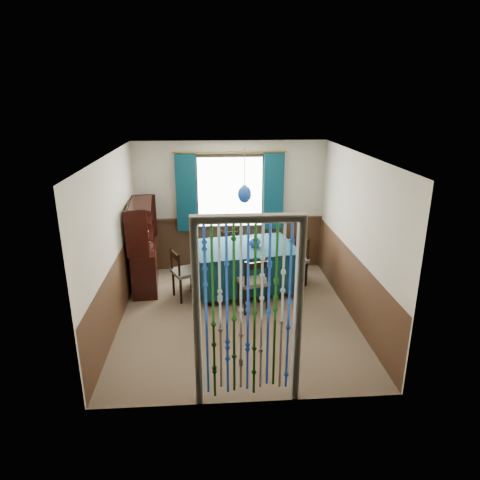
{
  "coord_description": "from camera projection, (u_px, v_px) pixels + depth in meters",
  "views": [
    {
      "loc": [
        -0.36,
        -5.97,
        3.29
      ],
      "look_at": [
        0.1,
        0.61,
        1.05
      ],
      "focal_mm": 32.0,
      "sensor_mm": 36.0,
      "label": 1
    }
  ],
  "objects": [
    {
      "name": "chair_left",
      "position": [
        184.0,
        272.0,
        7.17
      ],
      "size": [
        0.55,
        0.56,
        0.87
      ],
      "rotation": [
        0.0,
        0.0,
        -1.14
      ],
      "color": "black",
      "rests_on": "floor"
    },
    {
      "name": "wainscot_left",
      "position": [
        119.0,
        290.0,
        6.44
      ],
      "size": [
        0.0,
        4.0,
        4.0
      ],
      "primitive_type": "plane",
      "rotation": [
        1.57,
        0.0,
        1.57
      ],
      "color": "#422919",
      "rests_on": "ground"
    },
    {
      "name": "wall_back",
      "position": [
        230.0,
        207.0,
        8.2
      ],
      "size": [
        3.6,
        0.0,
        3.6
      ],
      "primitive_type": "plane",
      "rotation": [
        1.57,
        0.0,
        0.0
      ],
      "color": "beige",
      "rests_on": "ground"
    },
    {
      "name": "wainscot_right",
      "position": [
        350.0,
        283.0,
        6.68
      ],
      "size": [
        0.0,
        4.0,
        4.0
      ],
      "primitive_type": "plane",
      "rotation": [
        1.57,
        0.0,
        -1.57
      ],
      "color": "#422919",
      "rests_on": "ground"
    },
    {
      "name": "chair_near",
      "position": [
        253.0,
        282.0,
        6.77
      ],
      "size": [
        0.54,
        0.52,
        0.9
      ],
      "rotation": [
        0.0,
        0.0,
        0.25
      ],
      "color": "black",
      "rests_on": "floor"
    },
    {
      "name": "window",
      "position": [
        230.0,
        192.0,
        8.06
      ],
      "size": [
        1.32,
        0.12,
        1.42
      ],
      "primitive_type": "cube",
      "color": "black",
      "rests_on": "wall_back"
    },
    {
      "name": "ceiling",
      "position": [
        236.0,
        155.0,
        5.91
      ],
      "size": [
        4.0,
        4.0,
        0.0
      ],
      "primitive_type": "plane",
      "rotation": [
        3.14,
        0.0,
        0.0
      ],
      "color": "silver",
      "rests_on": "ground"
    },
    {
      "name": "chair_right",
      "position": [
        294.0,
        259.0,
        7.7
      ],
      "size": [
        0.57,
        0.58,
        0.9
      ],
      "rotation": [
        0.0,
        0.0,
        1.96
      ],
      "color": "black",
      "rests_on": "floor"
    },
    {
      "name": "vase_sideboard",
      "position": [
        148.0,
        236.0,
        7.67
      ],
      "size": [
        0.25,
        0.25,
        0.2
      ],
      "primitive_type": "imported",
      "rotation": [
        0.0,
        0.0,
        -0.36
      ],
      "color": "beige",
      "rests_on": "sideboard"
    },
    {
      "name": "dining_table",
      "position": [
        244.0,
        265.0,
        7.45
      ],
      "size": [
        1.88,
        1.45,
        0.83
      ],
      "rotation": [
        0.0,
        0.0,
        0.17
      ],
      "color": "#0B303D",
      "rests_on": "floor"
    },
    {
      "name": "floor",
      "position": [
        237.0,
        315.0,
        6.72
      ],
      "size": [
        4.0,
        4.0,
        0.0
      ],
      "primitive_type": "plane",
      "color": "brown",
      "rests_on": "ground"
    },
    {
      "name": "doorway",
      "position": [
        248.0,
        317.0,
        4.55
      ],
      "size": [
        1.16,
        0.12,
        2.18
      ],
      "primitive_type": null,
      "color": "silver",
      "rests_on": "ground"
    },
    {
      "name": "vase_table",
      "position": [
        255.0,
        241.0,
        7.3
      ],
      "size": [
        0.25,
        0.25,
        0.2
      ],
      "primitive_type": "imported",
      "rotation": [
        0.0,
        0.0,
        0.43
      ],
      "color": "#173FA0",
      "rests_on": "dining_table"
    },
    {
      "name": "wainscot_back",
      "position": [
        230.0,
        244.0,
        8.43
      ],
      "size": [
        3.6,
        0.0,
        3.6
      ],
      "primitive_type": "plane",
      "rotation": [
        1.57,
        0.0,
        0.0
      ],
      "color": "#422919",
      "rests_on": "ground"
    },
    {
      "name": "wainscot_front",
      "position": [
        248.0,
        363.0,
        4.68
      ],
      "size": [
        3.6,
        0.0,
        3.6
      ],
      "primitive_type": "plane",
      "rotation": [
        -1.57,
        0.0,
        0.0
      ],
      "color": "#422919",
      "rests_on": "ground"
    },
    {
      "name": "bowl_shelf",
      "position": [
        143.0,
        232.0,
        7.19
      ],
      "size": [
        0.23,
        0.23,
        0.05
      ],
      "primitive_type": "imported",
      "rotation": [
        0.0,
        0.0,
        0.15
      ],
      "color": "beige",
      "rests_on": "sideboard"
    },
    {
      "name": "pendant_lamp",
      "position": [
        244.0,
        194.0,
        7.04
      ],
      "size": [
        0.23,
        0.23,
        0.91
      ],
      "color": "olive",
      "rests_on": "ceiling"
    },
    {
      "name": "wall_left",
      "position": [
        113.0,
        243.0,
        6.2
      ],
      "size": [
        0.0,
        4.0,
        4.0
      ],
      "primitive_type": "plane",
      "rotation": [
        1.57,
        0.0,
        1.57
      ],
      "color": "beige",
      "rests_on": "ground"
    },
    {
      "name": "sideboard",
      "position": [
        144.0,
        258.0,
        7.57
      ],
      "size": [
        0.53,
        1.23,
        1.56
      ],
      "rotation": [
        0.0,
        0.0,
        0.1
      ],
      "color": "black",
      "rests_on": "floor"
    },
    {
      "name": "wall_right",
      "position": [
        356.0,
        238.0,
        6.44
      ],
      "size": [
        0.0,
        4.0,
        4.0
      ],
      "primitive_type": "plane",
      "rotation": [
        1.57,
        0.0,
        -1.57
      ],
      "color": "beige",
      "rests_on": "ground"
    },
    {
      "name": "chair_far",
      "position": [
        232.0,
        252.0,
        8.17
      ],
      "size": [
        0.46,
        0.44,
        0.83
      ],
      "rotation": [
        0.0,
        0.0,
        3.27
      ],
      "color": "black",
      "rests_on": "floor"
    },
    {
      "name": "wall_front",
      "position": [
        248.0,
        303.0,
        4.43
      ],
      "size": [
        3.6,
        0.0,
        3.6
      ],
      "primitive_type": "plane",
      "rotation": [
        -1.57,
        0.0,
        0.0
      ],
      "color": "beige",
      "rests_on": "ground"
    }
  ]
}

